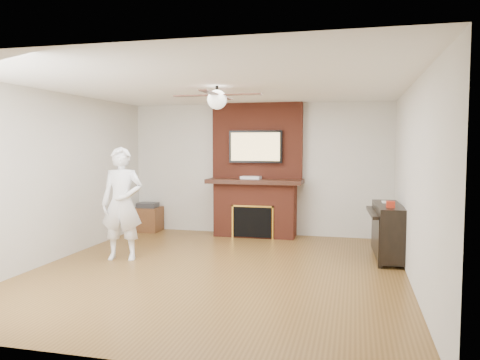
% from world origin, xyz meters
% --- Properties ---
extents(room_shell, '(5.36, 5.86, 2.86)m').
position_xyz_m(room_shell, '(0.00, 0.00, 1.25)').
color(room_shell, brown).
rests_on(room_shell, ground).
extents(fireplace, '(1.78, 0.64, 2.50)m').
position_xyz_m(fireplace, '(0.00, 2.55, 1.00)').
color(fireplace, maroon).
rests_on(fireplace, ground).
extents(tv, '(1.00, 0.08, 0.60)m').
position_xyz_m(tv, '(0.00, 2.50, 1.68)').
color(tv, black).
rests_on(tv, fireplace).
extents(ceiling_fan, '(1.21, 1.21, 0.31)m').
position_xyz_m(ceiling_fan, '(-0.00, 0.00, 2.33)').
color(ceiling_fan, black).
rests_on(ceiling_fan, room_shell).
extents(person, '(0.69, 0.53, 1.68)m').
position_xyz_m(person, '(-1.57, 0.27, 0.84)').
color(person, white).
rests_on(person, ground).
extents(side_table, '(0.51, 0.51, 0.57)m').
position_xyz_m(side_table, '(-2.18, 2.48, 0.26)').
color(side_table, '#522E17').
rests_on(side_table, ground).
extents(piano, '(0.53, 1.28, 0.92)m').
position_xyz_m(piano, '(2.30, 1.24, 0.44)').
color(piano, black).
rests_on(piano, ground).
extents(cable_box, '(0.38, 0.24, 0.05)m').
position_xyz_m(cable_box, '(-0.08, 2.45, 1.11)').
color(cable_box, silver).
rests_on(cable_box, fireplace).
extents(candle_orange, '(0.07, 0.07, 0.11)m').
position_xyz_m(candle_orange, '(-0.13, 2.35, 0.05)').
color(candle_orange, '#CF5618').
rests_on(candle_orange, ground).
extents(candle_green, '(0.06, 0.06, 0.08)m').
position_xyz_m(candle_green, '(0.08, 2.35, 0.04)').
color(candle_green, '#558434').
rests_on(candle_green, ground).
extents(candle_cream, '(0.08, 0.08, 0.11)m').
position_xyz_m(candle_cream, '(0.06, 2.33, 0.06)').
color(candle_cream, beige).
rests_on(candle_cream, ground).
extents(candle_blue, '(0.06, 0.06, 0.09)m').
position_xyz_m(candle_blue, '(0.21, 2.31, 0.05)').
color(candle_blue, teal).
rests_on(candle_blue, ground).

